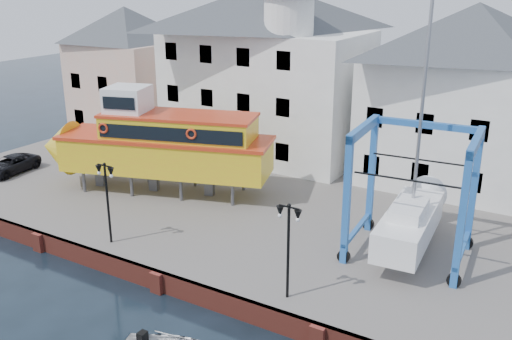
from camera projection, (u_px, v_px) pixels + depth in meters
The scene contains 11 objects.
ground at pixel (158, 292), 26.01m from camera, with size 140.00×140.00×0.00m, color black.
hardstanding at pixel (276, 203), 34.77m from camera, with size 44.00×22.00×1.00m, color slate.
quay_wall at pixel (159, 281), 25.94m from camera, with size 44.00×0.47×1.00m.
building_pink at pixel (128, 71), 47.36m from camera, with size 8.00×7.00×10.30m.
building_white_main at pixel (268, 68), 40.91m from camera, with size 14.00×8.30×14.00m.
building_white_right at pixel (469, 97), 34.89m from camera, with size 12.00×8.00×11.20m.
lamp_post_left at pixel (106, 183), 27.57m from camera, with size 1.12×0.32×4.20m.
lamp_post_right at pixel (289, 227), 22.71m from camera, with size 1.12×0.32×4.20m.
tour_boat at pixel (152, 143), 34.52m from camera, with size 15.14×7.79×6.43m.
travel_lift at pixel (413, 211), 27.23m from camera, with size 5.85×7.99×11.87m.
van at pixel (10, 165), 38.38m from camera, with size 1.92×4.16×1.16m, color black.
Camera 1 is at (15.55, -17.24, 13.73)m, focal length 40.00 mm.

